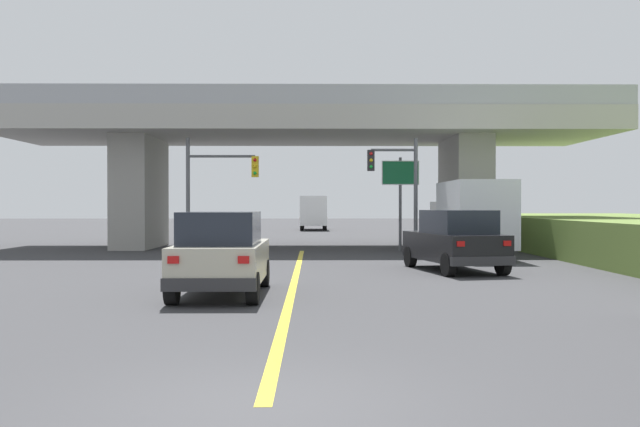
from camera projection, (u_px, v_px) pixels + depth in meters
ground at (303, 247)px, 35.98m from camera, size 160.00×160.00×0.00m
overpass_bridge at (303, 144)px, 35.92m from camera, size 30.58×9.18×7.67m
lane_divider_stripe at (295, 280)px, 20.29m from camera, size 0.20×25.67×0.01m
suv_lead at (222, 253)px, 16.72m from camera, size 2.02×4.55×2.02m
suv_crossing at (455, 240)px, 22.93m from camera, size 2.89×4.94×2.02m
box_truck at (471, 218)px, 29.43m from camera, size 2.33×7.09×3.17m
traffic_signal_nearside at (399, 180)px, 31.75m from camera, size 2.31×0.36×5.25m
traffic_signal_farside at (213, 181)px, 31.95m from camera, size 3.35×0.36×5.28m
highway_sign at (400, 181)px, 33.44m from camera, size 1.80×0.17×4.49m
semi_truck_distant at (313, 212)px, 61.69m from camera, size 2.33×6.50×2.99m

